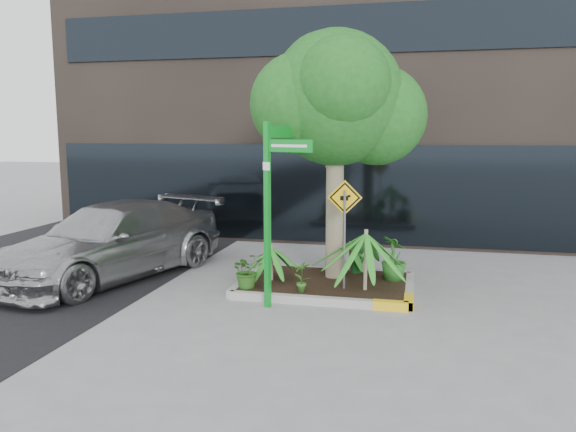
% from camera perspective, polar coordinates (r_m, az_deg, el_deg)
% --- Properties ---
extents(ground, '(80.00, 80.00, 0.00)m').
position_cam_1_polar(ground, '(10.83, 2.56, -7.70)').
color(ground, gray).
rests_on(ground, ground).
extents(asphalt_road, '(7.00, 80.00, 0.01)m').
position_cam_1_polar(asphalt_road, '(13.56, -25.69, -5.19)').
color(asphalt_road, black).
rests_on(asphalt_road, ground).
extents(planter, '(3.35, 2.36, 0.15)m').
position_cam_1_polar(planter, '(11.02, 4.01, -6.87)').
color(planter, '#9E9E99').
rests_on(planter, ground).
extents(tree, '(3.35, 2.97, 5.02)m').
position_cam_1_polar(tree, '(11.04, 4.90, 11.82)').
color(tree, gray).
rests_on(tree, ground).
extents(palm_front, '(1.27, 1.27, 1.41)m').
position_cam_1_polar(palm_front, '(10.27, 7.94, -1.76)').
color(palm_front, gray).
rests_on(palm_front, ground).
extents(palm_left, '(0.79, 0.79, 0.87)m').
position_cam_1_polar(palm_left, '(10.94, -1.72, -3.20)').
color(palm_left, gray).
rests_on(palm_left, ground).
extents(palm_back, '(0.70, 0.70, 0.77)m').
position_cam_1_polar(palm_back, '(11.73, 6.38, -2.83)').
color(palm_back, gray).
rests_on(palm_back, ground).
extents(parked_car, '(3.72, 5.74, 1.55)m').
position_cam_1_polar(parked_car, '(12.29, -17.39, -2.42)').
color(parked_car, '#9E9FA3').
rests_on(parked_car, ground).
extents(shrub_a, '(0.85, 0.85, 0.67)m').
position_cam_1_polar(shrub_a, '(10.50, -4.15, -5.50)').
color(shrub_a, '#245217').
rests_on(shrub_a, planter).
extents(shrub_b, '(0.69, 0.69, 0.87)m').
position_cam_1_polar(shrub_b, '(11.16, 10.70, -4.24)').
color(shrub_b, '#24651E').
rests_on(shrub_b, planter).
extents(shrub_c, '(0.43, 0.43, 0.58)m').
position_cam_1_polar(shrub_c, '(10.21, 1.42, -6.14)').
color(shrub_c, '#31661F').
rests_on(shrub_c, planter).
extents(shrub_d, '(0.55, 0.55, 0.71)m').
position_cam_1_polar(shrub_d, '(11.62, 7.11, -4.06)').
color(shrub_d, '#19561F').
rests_on(shrub_d, planter).
extents(street_sign_post, '(0.90, 1.14, 3.20)m').
position_cam_1_polar(street_sign_post, '(9.54, -1.60, 2.23)').
color(street_sign_post, '#0C8E23').
rests_on(street_sign_post, ground).
extents(cattle_sign, '(0.62, 0.26, 2.02)m').
position_cam_1_polar(cattle_sign, '(10.13, 5.77, -0.06)').
color(cattle_sign, slate).
rests_on(cattle_sign, ground).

